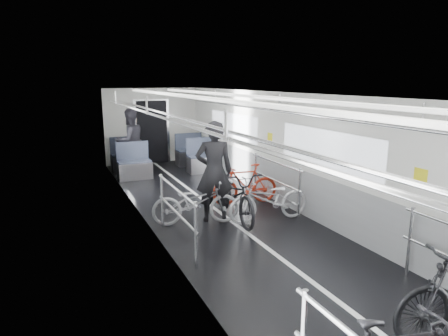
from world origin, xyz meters
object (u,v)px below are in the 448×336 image
object	(u,v)px
bike_right_far	(245,184)
bike_left_far	(196,202)
bike_right_mid	(269,200)
person_seated	(130,141)
bike_aisle	(235,194)
person_standing	(214,172)

from	to	relation	value
bike_right_far	bike_left_far	bearing A→B (deg)	-55.37
bike_right_mid	bike_left_far	bearing A→B (deg)	-105.89
person_seated	bike_aisle	bearing A→B (deg)	83.98
bike_right_far	person_standing	size ratio (longest dim) A/B	0.76
bike_right_far	person_seated	xyz separation A→B (m)	(-1.68, 4.00, 0.49)
bike_left_far	person_standing	size ratio (longest dim) A/B	0.84
person_standing	bike_right_far	bearing A→B (deg)	-129.60
bike_right_mid	bike_aisle	size ratio (longest dim) A/B	0.87
bike_left_far	bike_right_far	world-z (taller)	bike_right_far
person_seated	bike_left_far	bearing A→B (deg)	74.95
bike_aisle	person_seated	xyz separation A→B (m)	(-1.05, 4.80, 0.43)
bike_left_far	bike_right_far	distance (m)	1.59
bike_left_far	bike_aisle	bearing A→B (deg)	-80.27
bike_left_far	person_standing	distance (m)	0.67
bike_right_mid	person_seated	xyz separation A→B (m)	(-1.60, 5.17, 0.50)
bike_left_far	person_standing	bearing A→B (deg)	-69.77
bike_aisle	bike_right_mid	bearing A→B (deg)	-30.29
bike_aisle	person_standing	bearing A→B (deg)	168.93
bike_right_mid	bike_aisle	distance (m)	0.67
bike_right_mid	person_standing	size ratio (longest dim) A/B	0.85
bike_left_far	bike_right_mid	bearing A→B (deg)	-93.88
bike_right_far	person_standing	xyz separation A→B (m)	(-1.01, -0.70, 0.52)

